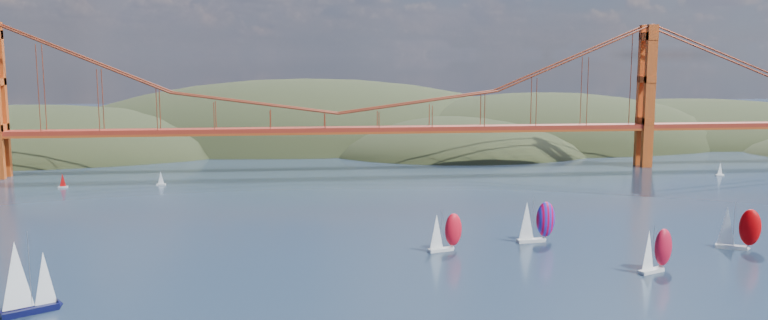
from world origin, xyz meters
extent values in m
ellipsoid|color=black|center=(-140.00, 260.00, -11.20)|extent=(240.00, 140.00, 64.00)
ellipsoid|color=black|center=(-10.00, 300.00, -16.80)|extent=(300.00, 180.00, 96.00)
ellipsoid|color=black|center=(110.00, 270.00, -13.30)|extent=(220.00, 140.00, 76.00)
ellipsoid|color=black|center=(60.00, 240.00, -8.40)|extent=(140.00, 110.00, 48.00)
ellipsoid|color=black|center=(200.00, 290.00, -10.50)|extent=(260.00, 160.00, 60.00)
cube|color=maroon|center=(0.00, 180.00, 16.00)|extent=(440.00, 7.00, 1.60)
cube|color=#913917|center=(0.00, 180.00, 14.80)|extent=(440.00, 7.00, 0.80)
cube|color=#913917|center=(120.00, 180.00, 27.50)|extent=(4.00, 8.50, 55.00)
cube|color=black|center=(-61.17, 30.47, 0.55)|extent=(9.03, 7.09, 1.09)
cylinder|color=#99999E|center=(-60.79, 30.72, 7.67)|extent=(0.14, 0.14, 13.16)
cone|color=white|center=(-62.55, 29.58, 7.01)|extent=(7.05, 7.05, 11.58)
cone|color=white|center=(-58.88, 31.95, 5.70)|extent=(5.04, 5.04, 9.21)
cube|color=silver|center=(15.97, 62.17, 0.35)|extent=(6.07, 3.36, 0.70)
cylinder|color=#99999E|center=(16.24, 62.26, 5.09)|extent=(0.09, 0.09, 8.77)
cone|color=white|center=(14.96, 61.84, 4.65)|extent=(4.13, 4.13, 7.72)
ellipsoid|color=red|center=(19.02, 63.16, 4.65)|extent=(4.69, 3.71, 7.37)
cube|color=silver|center=(54.94, 40.87, 0.36)|extent=(6.23, 4.05, 0.73)
cylinder|color=#99999E|center=(55.22, 40.99, 5.28)|extent=(0.09, 0.09, 9.11)
cone|color=white|center=(53.94, 40.42, 4.83)|extent=(4.50, 4.50, 8.02)
ellipsoid|color=red|center=(57.98, 42.25, 4.83)|extent=(4.97, 4.19, 7.65)
cube|color=silver|center=(81.81, 56.74, 0.39)|extent=(6.68, 4.68, 0.79)
cylinder|color=#99999E|center=(82.10, 56.59, 5.72)|extent=(0.10, 0.10, 9.86)
cone|color=white|center=(80.76, 57.29, 5.23)|extent=(4.97, 4.97, 8.68)
ellipsoid|color=#CF0003|center=(85.01, 55.06, 5.23)|extent=(5.42, 4.70, 8.28)
cube|color=silver|center=(38.56, 67.77, 0.40)|extent=(6.82, 2.72, 0.80)
cylinder|color=#99999E|center=(38.89, 67.82, 5.77)|extent=(0.10, 0.10, 9.95)
cone|color=white|center=(37.37, 67.61, 5.28)|extent=(4.18, 4.18, 8.76)
ellipsoid|color=#BA0026|center=(42.18, 68.26, 5.28)|extent=(4.99, 3.51, 8.36)
cube|color=silver|center=(-92.48, 156.30, 0.25)|extent=(3.00, 1.00, 0.50)
cone|color=red|center=(-92.48, 156.30, 2.60)|extent=(2.00, 2.00, 4.20)
cube|color=silver|center=(-61.12, 157.36, 0.25)|extent=(3.00, 1.00, 0.50)
cone|color=white|center=(-61.12, 157.36, 2.60)|extent=(2.00, 2.00, 4.20)
cube|color=silver|center=(137.03, 154.04, 0.25)|extent=(3.00, 1.00, 0.50)
cone|color=white|center=(137.03, 154.04, 2.60)|extent=(2.00, 2.00, 4.20)
camera|label=1|loc=(-15.75, -97.76, 43.49)|focal=35.00mm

